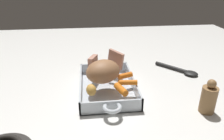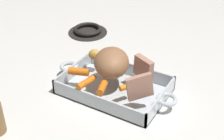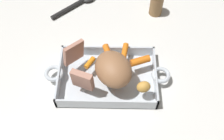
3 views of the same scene
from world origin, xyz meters
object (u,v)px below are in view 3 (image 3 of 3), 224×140
object	(u,v)px
baby_carrot_northwest	(109,52)
potato_whole	(144,87)
pork_roast	(113,69)
baby_carrot_center_left	(124,53)
baby_carrot_southeast	(90,63)
baby_carrot_center_right	(140,61)
serving_spoon	(79,3)
roast_slice_thick	(74,53)
pepper_mill	(157,3)
roast_slice_outer	(82,80)
roasting_dish	(107,78)

from	to	relation	value
baby_carrot_northwest	potato_whole	size ratio (longest dim) A/B	1.35
pork_roast	baby_carrot_center_left	distance (m)	0.10
pork_roast	baby_carrot_southeast	distance (m)	0.10
pork_roast	baby_carrot_northwest	world-z (taller)	pork_roast
baby_carrot_center_right	serving_spoon	bearing A→B (deg)	-54.24
roast_slice_thick	baby_carrot_center_left	distance (m)	0.17
baby_carrot_southeast	serving_spoon	world-z (taller)	baby_carrot_southeast
baby_carrot_southeast	pepper_mill	size ratio (longest dim) A/B	0.37
roast_slice_outer	baby_carrot_center_left	xyz separation A→B (m)	(-0.13, -0.12, -0.02)
roast_slice_thick	roast_slice_outer	distance (m)	0.11
roast_slice_thick	baby_carrot_center_left	bearing A→B (deg)	-171.86
baby_carrot_southeast	baby_carrot_northwest	bearing A→B (deg)	-145.97
roasting_dish	pork_roast	distance (m)	0.08
baby_carrot_southeast	baby_carrot_center_left	xyz separation A→B (m)	(-0.11, -0.04, 0.00)
baby_carrot_center_left	serving_spoon	bearing A→B (deg)	-57.97
pepper_mill	roast_slice_thick	bearing A→B (deg)	42.85
baby_carrot_center_left	roast_slice_outer	bearing A→B (deg)	43.69
roast_slice_outer	pepper_mill	world-z (taller)	pepper_mill
pork_roast	baby_carrot_northwest	distance (m)	0.09
pork_roast	roast_slice_outer	world-z (taller)	pork_roast
pepper_mill	baby_carrot_center_left	bearing A→B (deg)	62.76
roast_slice_thick	pork_roast	bearing A→B (deg)	153.37
baby_carrot_northwest	pepper_mill	size ratio (longest dim) A/B	0.49
baby_carrot_center_right	pepper_mill	distance (m)	0.29
roast_slice_outer	pepper_mill	bearing A→B (deg)	-124.66
roasting_dish	serving_spoon	distance (m)	0.38
serving_spoon	pepper_mill	bearing A→B (deg)	-49.60
roasting_dish	serving_spoon	bearing A→B (deg)	-70.81
baby_carrot_center_left	serving_spoon	size ratio (longest dim) A/B	0.39
pork_roast	potato_whole	distance (m)	0.11
roast_slice_outer	baby_carrot_southeast	distance (m)	0.09
roast_slice_outer	baby_carrot_northwest	world-z (taller)	roast_slice_outer
roast_slice_outer	baby_carrot_center_left	distance (m)	0.18
roasting_dish	baby_carrot_northwest	bearing A→B (deg)	-92.80
baby_carrot_northwest	baby_carrot_center_right	world-z (taller)	baby_carrot_center_right
pork_roast	baby_carrot_center_left	world-z (taller)	pork_roast
baby_carrot_southeast	baby_carrot_center_left	bearing A→B (deg)	-159.85
baby_carrot_southeast	pepper_mill	bearing A→B (deg)	-129.83
roast_slice_outer	baby_carrot_southeast	bearing A→B (deg)	-100.48
potato_whole	serving_spoon	world-z (taller)	potato_whole
pork_roast	serving_spoon	xyz separation A→B (m)	(0.15, -0.38, -0.08)
baby_carrot_center_left	serving_spoon	xyz separation A→B (m)	(0.18, -0.29, -0.05)
baby_carrot_northwest	roast_slice_outer	bearing A→B (deg)	58.08
roasting_dish	baby_carrot_center_right	distance (m)	0.12
roasting_dish	serving_spoon	size ratio (longest dim) A/B	2.25
pork_roast	roasting_dish	bearing A→B (deg)	-39.51
serving_spoon	pepper_mill	xyz separation A→B (m)	(-0.31, 0.04, 0.04)
roasting_dish	baby_carrot_southeast	xyz separation A→B (m)	(0.06, -0.03, 0.04)
roast_slice_thick	baby_carrot_center_right	distance (m)	0.22
roasting_dish	pepper_mill	xyz separation A→B (m)	(-0.18, -0.32, 0.04)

